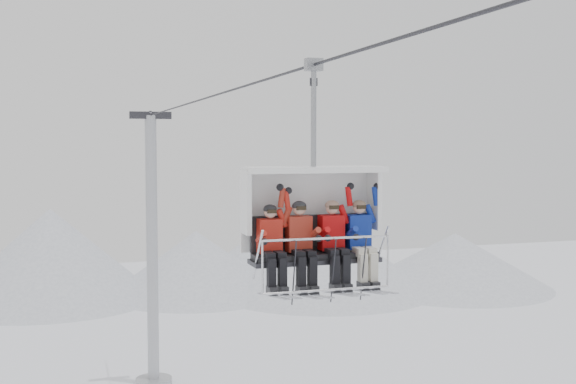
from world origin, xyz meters
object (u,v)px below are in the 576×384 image
object	(u,v)px
lift_tower_right	(152,269)
chairlift_carrier	(311,212)
skier_center_left	(301,241)
skier_center_right	(333,240)
skier_far_left	(272,244)
skier_far_right	(361,239)

from	to	relation	value
lift_tower_right	chairlift_carrier	xyz separation A→B (m)	(0.00, -23.36, 4.92)
skier_center_left	skier_center_right	size ratio (longest dim) A/B	1.00
skier_center_left	skier_center_right	world-z (taller)	skier_center_left
chairlift_carrier	skier_center_left	bearing A→B (deg)	-134.23
skier_far_left	skier_center_left	world-z (taller)	skier_center_left
lift_tower_right	skier_center_right	bearing A→B (deg)	-89.24
skier_center_right	skier_far_right	world-z (taller)	skier_center_right
skier_center_right	skier_far_right	bearing A→B (deg)	-0.11
skier_far_left	chairlift_carrier	bearing A→B (deg)	20.53
skier_center_left	skier_center_right	distance (m)	0.61
lift_tower_right	chairlift_carrier	bearing A→B (deg)	-90.00
lift_tower_right	skier_far_left	size ratio (longest dim) A/B	7.99
skier_center_right	skier_far_left	bearing A→B (deg)	-179.72
chairlift_carrier	skier_center_left	world-z (taller)	chairlift_carrier
skier_far_left	lift_tower_right	bearing A→B (deg)	88.00
skier_center_left	chairlift_carrier	bearing A→B (deg)	45.77
skier_far_left	skier_far_right	world-z (taller)	skier_far_right
skier_center_right	skier_far_right	size ratio (longest dim) A/B	1.00
lift_tower_right	skier_far_left	xyz separation A→B (m)	(-0.83, -23.67, 4.42)
skier_far_left	skier_center_right	world-z (taller)	skier_center_right
skier_center_left	skier_far_left	bearing A→B (deg)	-179.37
skier_center_left	skier_far_right	bearing A→B (deg)	-0.07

